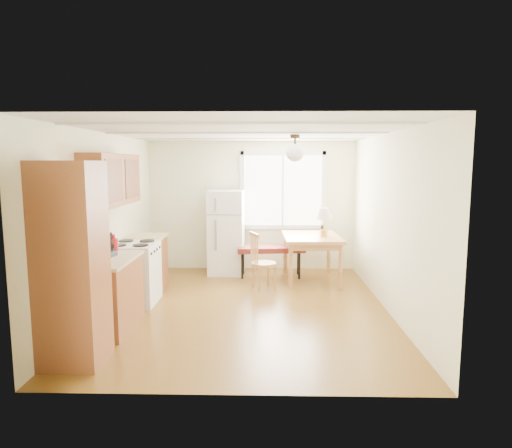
{
  "coord_description": "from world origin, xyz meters",
  "views": [
    {
      "loc": [
        0.29,
        -6.36,
        2.08
      ],
      "look_at": [
        0.13,
        0.55,
        1.15
      ],
      "focal_mm": 32.0,
      "sensor_mm": 36.0,
      "label": 1
    }
  ],
  "objects_px": {
    "bench": "(271,250)",
    "dining_table": "(311,241)",
    "refrigerator": "(226,232)",
    "chair": "(259,258)"
  },
  "relations": [
    {
      "from": "bench",
      "to": "dining_table",
      "type": "distance_m",
      "value": 0.78
    },
    {
      "from": "bench",
      "to": "dining_table",
      "type": "xyz_separation_m",
      "value": [
        0.71,
        -0.25,
        0.2
      ]
    },
    {
      "from": "chair",
      "to": "bench",
      "type": "bearing_deg",
      "value": 54.93
    },
    {
      "from": "refrigerator",
      "to": "bench",
      "type": "height_order",
      "value": "refrigerator"
    },
    {
      "from": "bench",
      "to": "refrigerator",
      "type": "bearing_deg",
      "value": 157.99
    },
    {
      "from": "bench",
      "to": "chair",
      "type": "bearing_deg",
      "value": -109.53
    },
    {
      "from": "refrigerator",
      "to": "bench",
      "type": "relative_size",
      "value": 1.24
    },
    {
      "from": "refrigerator",
      "to": "bench",
      "type": "distance_m",
      "value": 0.91
    },
    {
      "from": "refrigerator",
      "to": "bench",
      "type": "xyz_separation_m",
      "value": [
        0.83,
        -0.23,
        -0.28
      ]
    },
    {
      "from": "dining_table",
      "to": "chair",
      "type": "height_order",
      "value": "chair"
    }
  ]
}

